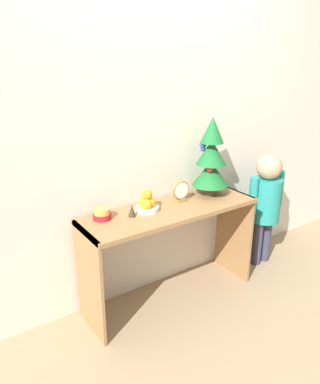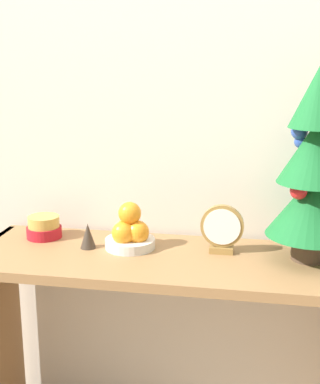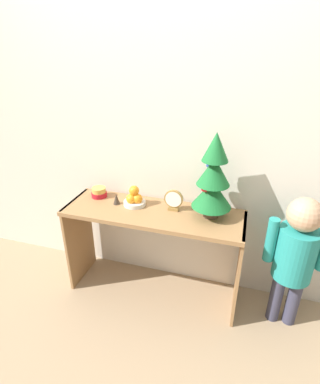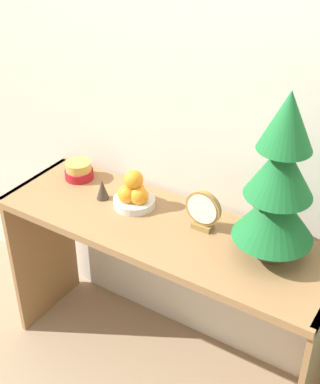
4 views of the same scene
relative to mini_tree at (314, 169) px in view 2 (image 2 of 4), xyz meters
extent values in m
cube|color=beige|center=(-0.39, 0.20, 0.25)|extent=(7.00, 0.05, 2.50)
cube|color=olive|center=(-0.39, -0.05, -0.29)|extent=(1.28, 0.42, 0.03)
cylinder|color=#4C3828|center=(0.00, 0.00, -0.25)|extent=(0.10, 0.10, 0.05)
cylinder|color=brown|center=(0.00, 0.00, -0.21)|extent=(0.02, 0.02, 0.04)
cone|color=#19662D|center=(0.00, 0.00, -0.11)|extent=(0.27, 0.27, 0.18)
cone|color=#19662D|center=(0.00, 0.00, 0.05)|extent=(0.22, 0.22, 0.18)
cone|color=#19662D|center=(0.00, 0.00, 0.21)|extent=(0.17, 0.17, 0.18)
sphere|color=#2D4CA8|center=(-0.04, 0.05, 0.07)|extent=(0.04, 0.04, 0.04)
sphere|color=red|center=(-0.04, -0.04, -0.06)|extent=(0.05, 0.05, 0.05)
sphere|color=#2D4CA8|center=(-0.05, 0.04, 0.10)|extent=(0.05, 0.05, 0.05)
cylinder|color=silver|center=(-0.55, 0.00, -0.26)|extent=(0.16, 0.16, 0.03)
sphere|color=orange|center=(-0.53, 0.00, -0.22)|extent=(0.07, 0.07, 0.07)
sphere|color=orange|center=(-0.56, 0.03, -0.22)|extent=(0.07, 0.07, 0.07)
sphere|color=orange|center=(-0.57, -0.02, -0.22)|extent=(0.07, 0.07, 0.07)
sphere|color=orange|center=(-0.55, 0.00, -0.16)|extent=(0.07, 0.07, 0.07)
cylinder|color=#AD1923|center=(-0.86, 0.05, -0.26)|extent=(0.12, 0.12, 0.04)
cylinder|color=gold|center=(-0.86, 0.05, -0.22)|extent=(0.11, 0.11, 0.04)
cube|color=olive|center=(-0.26, 0.01, -0.27)|extent=(0.07, 0.04, 0.02)
cylinder|color=olive|center=(-0.26, 0.01, -0.19)|extent=(0.13, 0.02, 0.13)
cylinder|color=white|center=(-0.26, 0.00, -0.19)|extent=(0.11, 0.00, 0.11)
cone|color=#382D23|center=(-0.68, -0.02, -0.24)|extent=(0.05, 0.05, 0.08)
camera|label=1|loc=(-1.79, -1.97, 0.70)|focal=35.00mm
camera|label=2|loc=(-0.17, -1.57, 0.32)|focal=50.00mm
camera|label=3|loc=(0.18, -1.79, 0.76)|focal=28.00mm
camera|label=4|loc=(0.44, -1.38, 0.85)|focal=50.00mm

